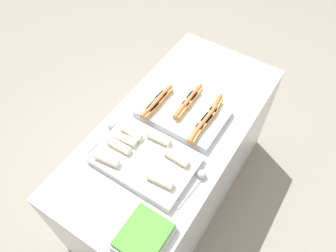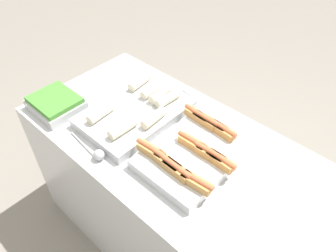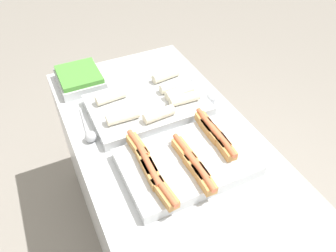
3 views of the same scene
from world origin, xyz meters
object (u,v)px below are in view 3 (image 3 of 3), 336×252
tray_hotdogs (187,160)px  serving_spoon_far (210,97)px  tray_wraps (149,104)px  tray_side_front (80,78)px  serving_spoon_near (90,135)px

tray_hotdogs → serving_spoon_far: 0.45m
tray_wraps → serving_spoon_far: size_ratio=2.25×
tray_hotdogs → tray_side_front: size_ratio=1.99×
tray_hotdogs → tray_wraps: 0.39m
tray_side_front → serving_spoon_near: tray_side_front is taller
tray_side_front → serving_spoon_far: size_ratio=1.06×
serving_spoon_far → tray_side_front: bearing=-127.7°
serving_spoon_far → serving_spoon_near: bearing=-89.5°
tray_side_front → serving_spoon_near: (0.42, -0.07, -0.01)m
serving_spoon_near → serving_spoon_far: size_ratio=1.05×
tray_side_front → serving_spoon_near: bearing=-9.0°
serving_spoon_near → serving_spoon_far: bearing=90.5°
tray_wraps → serving_spoon_far: 0.30m
tray_hotdogs → serving_spoon_near: 0.44m
tray_hotdogs → serving_spoon_far: size_ratio=2.12×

